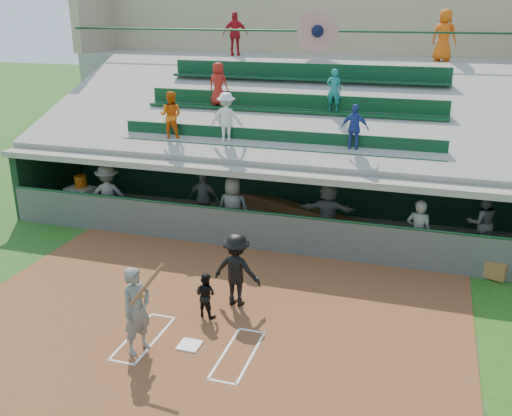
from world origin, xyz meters
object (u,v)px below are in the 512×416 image
(catcher, at_px, (206,295))
(white_table, at_px, (81,199))
(water_cooler, at_px, (81,181))
(batter_at_plate, at_px, (137,310))
(home_plate, at_px, (190,345))

(catcher, distance_m, white_table, 8.32)
(water_cooler, bearing_deg, batter_at_plate, -50.01)
(home_plate, bearing_deg, batter_at_plate, -154.09)
(home_plate, bearing_deg, water_cooler, 135.87)
(home_plate, distance_m, batter_at_plate, 1.32)
(catcher, xyz_separation_m, water_cooler, (-6.51, 5.23, 0.48))
(water_cooler, bearing_deg, home_plate, -44.13)
(batter_at_plate, bearing_deg, catcher, 65.37)
(catcher, height_order, water_cooler, water_cooler)
(home_plate, xyz_separation_m, white_table, (-6.64, 6.38, 0.39))
(home_plate, height_order, water_cooler, water_cooler)
(home_plate, relative_size, batter_at_plate, 0.22)
(catcher, xyz_separation_m, white_table, (-6.52, 5.17, -0.10))
(white_table, bearing_deg, home_plate, -36.15)
(catcher, relative_size, water_cooler, 2.59)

